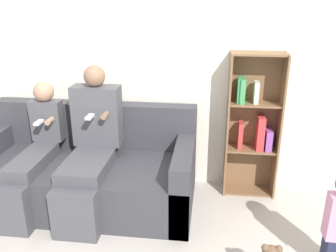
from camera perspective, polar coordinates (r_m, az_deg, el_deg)
The scene contains 6 objects.
ground_plane at distance 3.07m, azimuth -10.89°, elevation -17.42°, with size 14.00×14.00×0.00m, color #BCB2A8.
back_wall at distance 3.52m, azimuth -6.95°, elevation 10.65°, with size 10.00×0.06×2.55m.
couch at distance 3.46m, azimuth -12.95°, elevation -7.29°, with size 2.01×0.95×0.87m.
adult_seated at distance 3.21m, azimuth -12.30°, elevation -2.47°, with size 0.44×0.88×1.28m.
child_seated at distance 3.40m, azimuth -20.63°, elevation -3.57°, with size 0.29×0.91×1.11m.
bookshelf at distance 3.45m, azimuth 13.42°, elevation 0.44°, with size 0.49×0.25×1.38m.
Camera 1 is at (0.85, -2.28, 1.87)m, focal length 38.00 mm.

